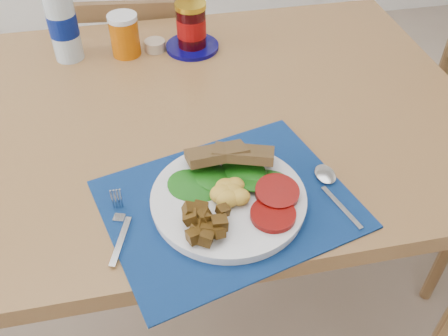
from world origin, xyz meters
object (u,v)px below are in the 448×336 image
Objects in this scene: jam_on_saucer at (191,29)px; juice_glass at (125,36)px; water_bottle at (61,18)px; breakfast_plate at (226,198)px; chair_far at (131,40)px.

juice_glass is at bearing 178.12° from jam_on_saucer.
water_bottle is at bearing 175.65° from juice_glass.
breakfast_plate is at bearing -92.86° from jam_on_saucer.
chair_far is 4.92× the size of water_bottle.
juice_glass is 0.73× the size of jam_on_saucer.
breakfast_plate is 2.72× the size of juice_glass.
jam_on_saucer is (0.03, 0.57, 0.03)m from breakfast_plate.
breakfast_plate is at bearing 105.09° from chair_far.
water_bottle reaches higher than breakfast_plate.
juice_glass is at bearing 108.17° from breakfast_plate.
juice_glass is (0.14, -0.01, -0.06)m from water_bottle.
chair_far is at bearing 87.55° from juice_glass.
chair_far is 4.39× the size of breakfast_plate.
chair_far is 0.45m from water_bottle.
water_bottle reaches higher than juice_glass.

